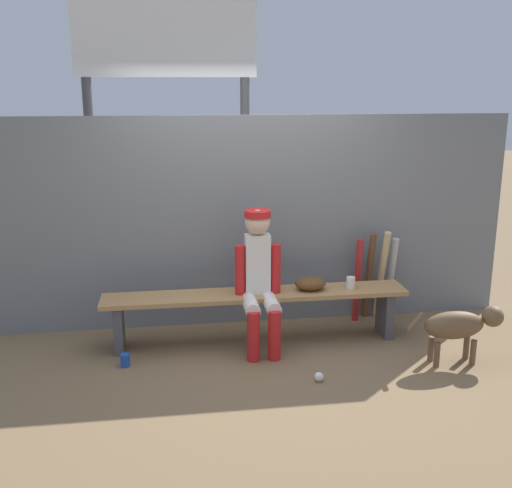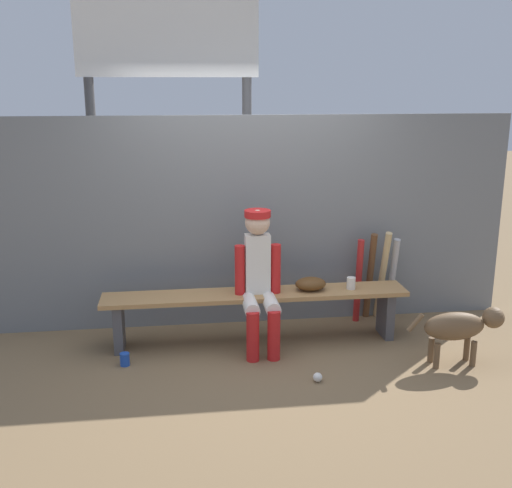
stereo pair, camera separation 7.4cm
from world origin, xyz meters
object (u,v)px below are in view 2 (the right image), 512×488
(bat_aluminum_red, at_px, (358,281))
(scoreboard, at_px, (174,67))
(bat_wood_natural, at_px, (382,275))
(cup_on_ground, at_px, (125,359))
(dugout_bench, at_px, (256,303))
(cup_on_bench, at_px, (351,283))
(dog, at_px, (461,326))
(player_seated, at_px, (259,275))
(bat_wood_dark, at_px, (370,276))
(baseball_glove, at_px, (311,284))
(bat_aluminum_silver, at_px, (392,278))
(baseball, at_px, (318,377))

(bat_aluminum_red, distance_m, scoreboard, 2.87)
(bat_wood_natural, distance_m, cup_on_ground, 2.60)
(dugout_bench, bearing_deg, cup_on_bench, -0.86)
(dog, bearing_deg, cup_on_bench, 139.47)
(bat_aluminum_red, relative_size, dog, 1.00)
(dugout_bench, bearing_deg, bat_wood_natural, 16.45)
(bat_aluminum_red, distance_m, dog, 1.18)
(player_seated, distance_m, bat_wood_dark, 1.30)
(bat_wood_dark, bearing_deg, cup_on_ground, -162.33)
(baseball_glove, relative_size, bat_wood_natural, 0.30)
(bat_aluminum_silver, height_order, dog, bat_aluminum_silver)
(bat_wood_natural, distance_m, scoreboard, 2.99)
(bat_wood_natural, relative_size, scoreboard, 0.27)
(bat_aluminum_silver, relative_size, cup_on_ground, 7.67)
(bat_aluminum_silver, height_order, baseball, bat_aluminum_silver)
(dugout_bench, height_order, bat_aluminum_red, bat_aluminum_red)
(bat_aluminum_silver, relative_size, dog, 1.00)
(player_seated, height_order, bat_wood_natural, player_seated)
(bat_wood_dark, xyz_separation_m, cup_on_bench, (-0.32, -0.42, 0.08))
(baseball, bearing_deg, player_seated, 117.33)
(cup_on_bench, relative_size, dog, 0.13)
(bat_wood_dark, distance_m, scoreboard, 2.92)
(cup_on_bench, bearing_deg, bat_aluminum_red, 63.54)
(player_seated, distance_m, bat_aluminum_silver, 1.52)
(cup_on_ground, relative_size, dog, 0.13)
(bat_wood_dark, height_order, baseball, bat_wood_dark)
(bat_aluminum_red, height_order, cup_on_bench, bat_aluminum_red)
(bat_wood_natural, xyz_separation_m, bat_aluminum_silver, (0.11, 0.04, -0.04))
(dugout_bench, distance_m, dog, 1.76)
(scoreboard, bearing_deg, cup_on_bench, -43.56)
(bat_wood_natural, height_order, dog, bat_wood_natural)
(bat_wood_natural, bearing_deg, dugout_bench, -163.55)
(bat_wood_natural, height_order, cup_on_ground, bat_wood_natural)
(dugout_bench, height_order, baseball, dugout_bench)
(scoreboard, bearing_deg, cup_on_ground, -105.45)
(bat_wood_dark, relative_size, baseball, 12.26)
(baseball_glove, xyz_separation_m, baseball, (-0.11, -0.83, -0.50))
(baseball_glove, relative_size, scoreboard, 0.08)
(bat_aluminum_silver, xyz_separation_m, baseball, (-1.03, -1.25, -0.38))
(baseball, height_order, scoreboard, scoreboard)
(baseball, bearing_deg, bat_wood_natural, 52.86)
(bat_aluminum_red, height_order, bat_aluminum_silver, bat_aluminum_red)
(dugout_bench, relative_size, cup_on_ground, 24.92)
(player_seated, height_order, scoreboard, scoreboard)
(cup_on_bench, xyz_separation_m, scoreboard, (-1.53, 1.46, 1.92))
(bat_wood_natural, relative_size, baseball, 12.66)
(cup_on_ground, distance_m, cup_on_bench, 2.11)
(cup_on_ground, relative_size, scoreboard, 0.03)
(baseball_glove, height_order, cup_on_bench, baseball_glove)
(baseball_glove, xyz_separation_m, cup_on_bench, (0.37, -0.01, -0.01))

